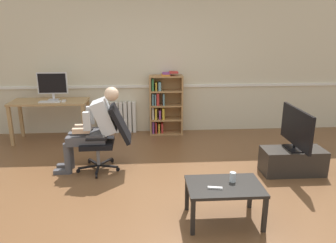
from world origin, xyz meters
name	(u,v)px	position (x,y,z in m)	size (l,w,h in m)	color
ground_plane	(161,193)	(0.00, 0.00, 0.00)	(18.00, 18.00, 0.00)	brown
back_wall	(154,64)	(0.00, 2.65, 1.35)	(12.00, 0.13, 2.70)	beige
computer_desk	(50,107)	(-1.91, 2.15, 0.65)	(1.35, 0.58, 0.76)	tan
imac_monitor	(52,84)	(-1.85, 2.23, 1.04)	(0.53, 0.14, 0.50)	silver
keyboard	(50,102)	(-1.86, 2.01, 0.77)	(0.36, 0.12, 0.02)	white
computer_mouse	(64,101)	(-1.62, 2.03, 0.77)	(0.06, 0.10, 0.03)	white
bookshelf	(164,104)	(0.17, 2.44, 0.59)	(0.64, 0.29, 1.22)	#AD7F4C
radiator	(117,117)	(-0.75, 2.54, 0.31)	(0.76, 0.08, 0.62)	white
office_chair	(108,136)	(-0.73, 0.79, 0.52)	(0.81, 0.61, 0.97)	black
person_seated	(94,127)	(-0.92, 0.79, 0.65)	(0.97, 0.40, 1.23)	#4C4C51
tv_stand	(293,161)	(1.92, 0.48, 0.18)	(0.87, 0.40, 0.36)	#2D2823
tv_screen	(296,128)	(1.92, 0.48, 0.67)	(0.20, 0.90, 0.59)	black
coffee_table	(224,189)	(0.65, -0.64, 0.37)	(0.80, 0.53, 0.42)	black
drinking_glass	(233,177)	(0.75, -0.57, 0.48)	(0.07, 0.07, 0.11)	silver
spare_remote	(215,188)	(0.53, -0.71, 0.43)	(0.04, 0.15, 0.02)	white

